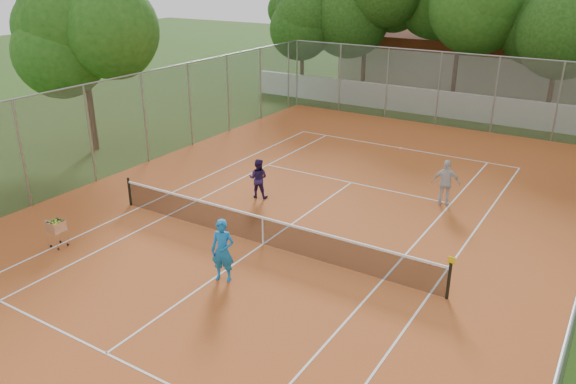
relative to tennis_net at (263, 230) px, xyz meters
The scene contains 12 objects.
ground 0.51m from the tennis_net, ahead, with size 120.00×120.00×0.00m, color #1F3C10.
court_pad 0.50m from the tennis_net, ahead, with size 18.00×34.00×0.02m, color #B15422.
court_lines 0.49m from the tennis_net, ahead, with size 10.98×23.78×0.01m, color white.
tennis_net is the anchor object (origin of this frame).
perimeter_fence 1.49m from the tennis_net, ahead, with size 18.00×34.00×4.00m, color slate.
boundary_wall 19.00m from the tennis_net, 90.00° to the left, with size 26.00×0.30×1.50m, color white.
clubhouse 29.12m from the tennis_net, 93.95° to the left, with size 16.40×9.00×4.40m, color beige.
tropical_trees 22.45m from the tennis_net, 90.00° to the left, with size 29.00×19.00×10.00m, color #15380E.
player_near 2.42m from the tennis_net, 83.37° to the right, with size 0.67×0.44×1.84m, color blue.
player_far_left 3.94m from the tennis_net, 126.82° to the left, with size 0.74×0.58×1.53m, color #26194B.
player_far_right 7.32m from the tennis_net, 57.80° to the left, with size 1.01×0.42×1.73m, color silver.
ball_hopper 6.44m from the tennis_net, 146.48° to the right, with size 0.47×0.47×0.97m, color silver.
Camera 1 is at (9.10, -13.12, 8.30)m, focal length 35.00 mm.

